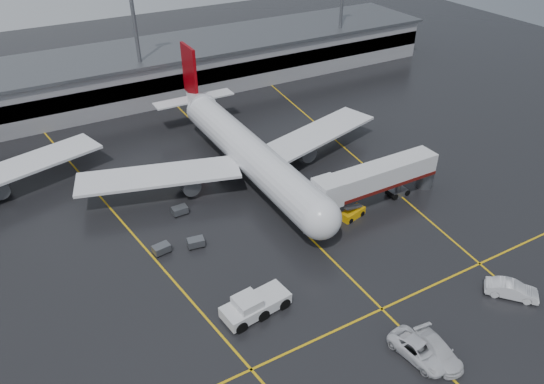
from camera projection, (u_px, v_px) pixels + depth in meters
ground at (278, 206)px, 69.82m from camera, size 220.00×220.00×0.00m
apron_line_centre at (278, 206)px, 69.82m from camera, size 0.25×90.00×0.02m
apron_line_stop at (382, 309)px, 53.76m from camera, size 60.00×0.25×0.02m
apron_line_left at (112, 210)px, 68.88m from camera, size 9.99×69.35×0.02m
apron_line_right at (342, 145)px, 84.52m from camera, size 7.57×69.64×0.02m
terminal at (158, 70)px, 102.44m from camera, size 122.00×19.00×8.60m
light_mast_mid at (135, 29)px, 90.51m from camera, size 3.00×1.20×25.45m
light_mast_right at (342, 0)px, 109.04m from camera, size 3.00×1.20×25.45m
main_airliner at (245, 149)px, 74.60m from camera, size 48.80×45.60×14.10m
jet_bridge at (377, 179)px, 68.19m from camera, size 19.90×3.40×6.05m
pushback_tractor at (254, 305)px, 52.80m from camera, size 7.57×3.89×2.60m
belt_loader at (352, 213)px, 67.34m from camera, size 3.85×2.39×2.28m
service_van_a at (419, 350)px, 48.18m from camera, size 3.64×6.43×1.70m
service_van_b at (439, 351)px, 48.18m from camera, size 2.91×5.87×1.64m
service_van_c at (512, 290)px, 54.92m from camera, size 5.09×5.33×1.80m
baggage_cart_a at (196, 242)px, 62.15m from camera, size 2.18×1.60×1.12m
baggage_cart_b at (162, 249)px, 61.13m from camera, size 2.16×1.56×1.12m
baggage_cart_c at (180, 210)px, 67.84m from camera, size 2.03×1.35×1.12m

